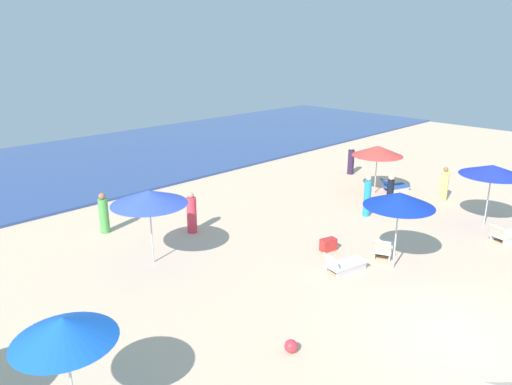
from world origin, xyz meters
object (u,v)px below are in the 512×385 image
object	(u,v)px
lounge_chair_5_0	(384,248)
beachgoer_0	(390,193)
umbrella_2	(378,151)
beachgoer_3	(104,214)
umbrella_3	(492,170)
umbrella_4	(149,197)
umbrella_0	(64,329)
lounge_chair_5_1	(344,264)
beach_ball_0	(291,346)
cooler_box_1	(328,245)
beachgoer_5	(192,214)
beachgoer_4	(367,197)
beachgoer_1	(351,161)
umbrella_5	(399,199)
beachgoer_2	(444,185)
lounge_chair_3_0	(505,234)
lounge_chair_2_0	(394,186)

from	to	relation	value
lounge_chair_5_0	beachgoer_0	world-z (taller)	beachgoer_0
umbrella_2	beachgoer_3	size ratio (longest dim) A/B	1.49
umbrella_3	umbrella_4	size ratio (longest dim) A/B	1.00
umbrella_0	lounge_chair_5_1	distance (m)	8.98
umbrella_0	beach_ball_0	bearing A→B (deg)	-17.25
umbrella_3	cooler_box_1	size ratio (longest dim) A/B	4.51
umbrella_4	umbrella_3	bearing A→B (deg)	-30.38
umbrella_0	beachgoer_5	xyz separation A→B (m)	(7.37, 6.02, -1.36)
umbrella_3	lounge_chair_5_0	bearing A→B (deg)	165.30
beachgoer_4	cooler_box_1	distance (m)	4.01
lounge_chair_5_1	beachgoer_0	world-z (taller)	beachgoer_0
umbrella_0	umbrella_2	xyz separation A→B (m)	(16.42, 3.76, -0.03)
beachgoer_1	beachgoer_3	xyz separation A→B (m)	(-13.43, 1.79, 0.03)
lounge_chair_5_0	beach_ball_0	size ratio (longest dim) A/B	4.61
lounge_chair_5_0	cooler_box_1	size ratio (longest dim) A/B	2.65
umbrella_5	lounge_chair_5_0	distance (m)	2.23
beachgoer_0	beachgoer_2	xyz separation A→B (m)	(2.93, -0.99, -0.07)
lounge_chair_5_1	beachgoer_3	size ratio (longest dim) A/B	0.98
umbrella_0	umbrella_5	world-z (taller)	umbrella_5
lounge_chair_3_0	lounge_chair_5_1	world-z (taller)	lounge_chair_5_1
beachgoer_2	beachgoer_4	distance (m)	4.33
umbrella_5	beachgoer_3	distance (m)	10.59
lounge_chair_2_0	cooler_box_1	size ratio (longest dim) A/B	2.79
umbrella_2	beachgoer_3	bearing A→B (deg)	158.24
umbrella_4	lounge_chair_5_1	bearing A→B (deg)	-50.66
beachgoer_3	beach_ball_0	world-z (taller)	beachgoer_3
beachgoer_2	cooler_box_1	size ratio (longest dim) A/B	2.85
umbrella_0	beach_ball_0	size ratio (longest dim) A/B	7.37
lounge_chair_5_0	umbrella_4	bearing A→B (deg)	24.99
beach_ball_0	lounge_chair_2_0	bearing A→B (deg)	20.12
beach_ball_0	cooler_box_1	size ratio (longest dim) A/B	0.57
lounge_chair_2_0	lounge_chair_5_0	world-z (taller)	lounge_chair_5_0
umbrella_0	umbrella_4	size ratio (longest dim) A/B	0.94
lounge_chair_3_0	beachgoer_3	world-z (taller)	beachgoer_3
umbrella_0	umbrella_3	world-z (taller)	umbrella_3
umbrella_4	lounge_chair_5_0	bearing A→B (deg)	-41.21
beach_ball_0	umbrella_2	bearing A→B (deg)	23.49
lounge_chair_3_0	beachgoer_1	xyz separation A→B (m)	(3.62, 9.12, 0.45)
lounge_chair_2_0	umbrella_4	xyz separation A→B (m)	(-12.51, 1.56, 2.01)
beachgoer_1	umbrella_4	bearing A→B (deg)	-37.20
umbrella_3	umbrella_5	bearing A→B (deg)	173.60
beachgoer_3	beachgoer_2	bearing A→B (deg)	172.30
umbrella_4	beachgoer_4	xyz separation A→B (m)	(8.64, -2.51, -1.42)
umbrella_0	lounge_chair_3_0	distance (m)	15.18
umbrella_2	beachgoer_0	distance (m)	2.77
beach_ball_0	beachgoer_0	bearing A→B (deg)	18.50
umbrella_5	beachgoer_0	bearing A→B (deg)	31.72
beachgoer_1	beachgoer_4	xyz separation A→B (m)	(-4.92, -4.17, 0.12)
beachgoer_1	beachgoer_5	size ratio (longest dim) A/B	0.96
lounge_chair_5_1	umbrella_4	bearing A→B (deg)	52.20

